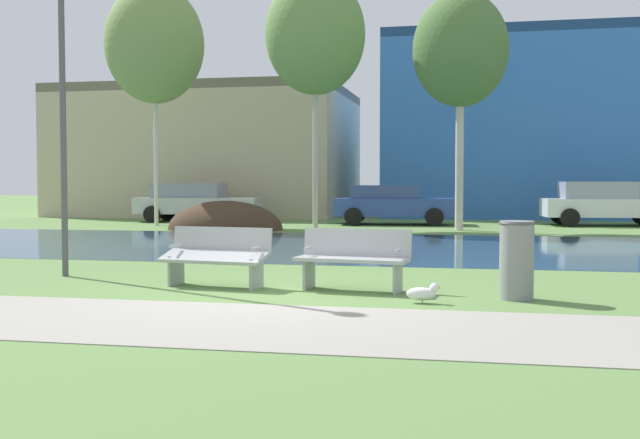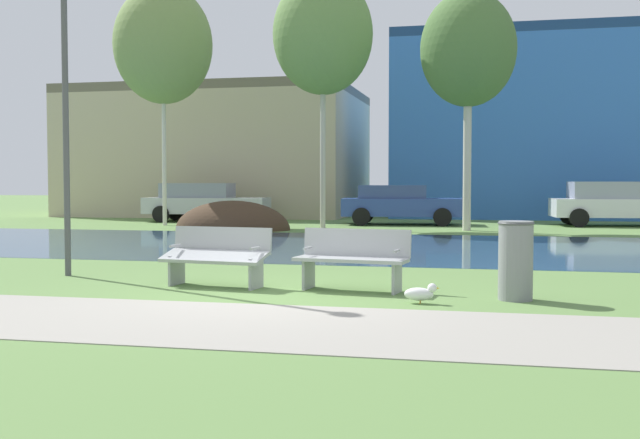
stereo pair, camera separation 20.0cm
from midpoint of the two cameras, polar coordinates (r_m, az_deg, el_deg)
ground_plane at (r=20.15m, az=4.43°, el=-1.59°), size 120.00×120.00×0.00m
paved_path_strip at (r=8.51m, az=-7.16°, el=-7.62°), size 60.00×2.60×0.01m
river_band at (r=18.43m, az=3.66°, el=-1.98°), size 80.00×8.69×0.01m
soil_mound at (r=24.90m, az=-6.29°, el=-0.76°), size 3.79×2.62×1.89m
bench_left at (r=11.39m, az=-7.20°, el=-2.60°), size 1.66×0.77×0.87m
bench_right at (r=10.88m, az=2.97°, el=-2.84°), size 1.66×0.77×0.87m
trash_bin at (r=10.34m, az=14.89°, el=-2.87°), size 0.47×0.47×1.03m
seagull at (r=9.84m, az=8.09°, el=-5.45°), size 0.45×0.17×0.26m
streetlamp at (r=13.39m, az=-18.06°, el=12.61°), size 0.32×0.32×5.85m
birch_far_left at (r=28.22m, az=-11.39°, el=12.62°), size 3.47×3.47×8.47m
birch_left at (r=26.09m, az=0.44°, el=13.58°), size 3.32×3.32×8.42m
birch_center_left at (r=25.10m, az=11.19°, el=12.26°), size 3.01×3.01×7.52m
parked_van_nearest_silver at (r=30.15m, az=-8.40°, el=1.34°), size 4.87×2.34×1.50m
parked_sedan_second_blue at (r=27.82m, az=6.16°, el=1.18°), size 4.42×2.34×1.43m
parked_hatch_third_white at (r=28.70m, az=21.19°, el=1.16°), size 4.51×2.29×1.55m
building_beige_block at (r=36.92m, az=-7.18°, el=4.92°), size 12.89×8.92×5.83m
building_blue_store at (r=36.06m, az=16.54°, el=6.54°), size 13.02×8.28×7.93m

